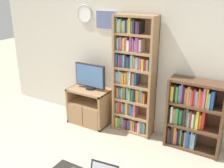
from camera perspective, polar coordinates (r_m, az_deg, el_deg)
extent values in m
cube|color=beige|center=(4.25, 6.53, 6.31)|extent=(5.91, 0.06, 2.60)
torus|color=#B2B2B7|center=(4.65, -6.01, 14.97)|extent=(0.32, 0.03, 0.32)
cylinder|color=white|center=(4.65, -6.01, 14.97)|extent=(0.26, 0.02, 0.26)
cube|color=silver|center=(4.43, -1.32, 13.78)|extent=(0.40, 0.01, 0.31)
cube|color=slate|center=(4.42, -1.36, 13.78)|extent=(0.36, 0.02, 0.28)
cube|color=#9E754C|center=(4.92, -8.05, -3.82)|extent=(0.04, 0.48, 0.65)
cube|color=#9E754C|center=(4.56, -1.28, -5.63)|extent=(0.04, 0.48, 0.65)
cube|color=#9E754C|center=(4.61, -4.91, -1.27)|extent=(0.72, 0.48, 0.04)
cube|color=#9E754C|center=(4.87, -4.69, -7.96)|extent=(0.72, 0.48, 0.04)
cube|color=#9E754C|center=(4.71, -4.82, -3.99)|extent=(0.64, 0.44, 0.04)
cube|color=#9E754C|center=(4.71, -7.98, -6.49)|extent=(0.31, 0.02, 0.35)
cube|color=#9E754C|center=(4.53, -4.74, -7.46)|extent=(0.31, 0.02, 0.35)
cylinder|color=black|center=(4.60, -4.68, -0.80)|extent=(0.18, 0.18, 0.04)
cube|color=black|center=(4.53, -4.76, 1.85)|extent=(0.58, 0.05, 0.41)
cube|color=#4770A8|center=(4.51, -4.97, 1.75)|extent=(0.54, 0.01, 0.37)
cube|color=#9E754C|center=(4.33, 1.04, 2.20)|extent=(0.04, 0.27, 1.94)
cube|color=#9E754C|center=(4.08, 8.85, 0.77)|extent=(0.04, 0.27, 1.94)
cube|color=#9E754C|center=(4.30, 5.56, 1.97)|extent=(0.67, 0.02, 1.94)
cube|color=#9E754C|center=(4.59, 4.48, -9.84)|extent=(0.60, 0.23, 0.04)
cube|color=#9E754C|center=(4.46, 4.57, -6.81)|extent=(0.60, 0.23, 0.04)
cube|color=#9E754C|center=(4.34, 4.67, -3.61)|extent=(0.60, 0.23, 0.04)
cube|color=#9E754C|center=(4.24, 4.77, -0.24)|extent=(0.60, 0.23, 0.04)
cube|color=#9E754C|center=(4.15, 4.88, 3.29)|extent=(0.60, 0.23, 0.04)
cube|color=#9E754C|center=(4.08, 5.00, 6.95)|extent=(0.60, 0.23, 0.04)
cube|color=#9E754C|center=(4.03, 5.12, 10.72)|extent=(0.60, 0.23, 0.04)
cube|color=#9E754C|center=(3.99, 5.24, 14.58)|extent=(0.60, 0.23, 0.04)
cube|color=gold|center=(4.65, 1.52, -7.84)|extent=(0.04, 0.20, 0.18)
cube|color=#5B9389|center=(4.64, 2.00, -7.99)|extent=(0.03, 0.19, 0.17)
cube|color=#388947|center=(4.61, 2.36, -7.77)|extent=(0.02, 0.18, 0.22)
cube|color=#93704C|center=(4.60, 2.76, -8.01)|extent=(0.04, 0.18, 0.20)
cube|color=#9E4293|center=(4.60, 3.21, -8.31)|extent=(0.04, 0.18, 0.17)
cube|color=#232328|center=(4.57, 3.59, -8.35)|extent=(0.03, 0.21, 0.18)
cube|color=#9E4293|center=(4.57, 3.98, -8.50)|extent=(0.03, 0.19, 0.17)
cube|color=#2856A8|center=(4.55, 4.38, -8.43)|extent=(0.03, 0.18, 0.20)
cube|color=orange|center=(4.53, 4.79, -8.58)|extent=(0.04, 0.19, 0.19)
cube|color=#5B9389|center=(4.52, 5.22, -8.74)|extent=(0.02, 0.19, 0.18)
cube|color=#232328|center=(4.51, 5.52, -8.69)|extent=(0.02, 0.19, 0.21)
cube|color=red|center=(4.50, 5.87, -8.93)|extent=(0.04, 0.19, 0.18)
cube|color=white|center=(4.48, 6.25, -8.99)|extent=(0.02, 0.21, 0.19)
cube|color=#759EB7|center=(4.48, 6.56, -8.98)|extent=(0.03, 0.20, 0.21)
cube|color=#5B9389|center=(4.47, 6.94, -9.09)|extent=(0.03, 0.17, 0.19)
cube|color=#5B9389|center=(4.46, 7.35, -9.20)|extent=(0.04, 0.17, 0.19)
cube|color=#759EB7|center=(4.54, 1.50, -4.72)|extent=(0.03, 0.17, 0.18)
cube|color=orange|center=(4.53, 1.79, -4.80)|extent=(0.02, 0.16, 0.18)
cube|color=red|center=(4.50, 2.06, -4.68)|extent=(0.04, 0.20, 0.22)
cube|color=#759EB7|center=(4.50, 2.49, -4.87)|extent=(0.02, 0.16, 0.19)
cube|color=orange|center=(4.49, 2.78, -5.06)|extent=(0.02, 0.16, 0.17)
cube|color=#2856A8|center=(4.47, 3.17, -5.08)|extent=(0.04, 0.18, 0.19)
cube|color=gold|center=(4.45, 3.63, -5.03)|extent=(0.04, 0.19, 0.22)
cube|color=#9E4293|center=(4.44, 4.03, -5.18)|extent=(0.02, 0.17, 0.20)
cube|color=#388947|center=(4.43, 4.42, -5.29)|extent=(0.04, 0.16, 0.20)
cube|color=#2856A8|center=(4.41, 4.86, -5.52)|extent=(0.04, 0.20, 0.19)
cube|color=#B75B70|center=(4.39, 5.35, -5.44)|extent=(0.04, 0.20, 0.22)
cube|color=red|center=(4.44, 1.52, -1.57)|extent=(0.02, 0.17, 0.17)
cube|color=#93704C|center=(4.41, 1.83, -1.56)|extent=(0.04, 0.20, 0.19)
cube|color=#5B9389|center=(4.40, 2.34, -1.77)|extent=(0.03, 0.17, 0.17)
cube|color=#5B9389|center=(4.37, 2.72, -1.67)|extent=(0.03, 0.20, 0.20)
cube|color=gold|center=(4.36, 3.19, -1.67)|extent=(0.03, 0.17, 0.21)
cube|color=#232328|center=(4.35, 3.45, -1.82)|extent=(0.02, 0.20, 0.20)
cube|color=#759EB7|center=(4.34, 3.84, -1.86)|extent=(0.04, 0.18, 0.21)
cube|color=gold|center=(4.33, 4.21, -2.19)|extent=(0.02, 0.19, 0.17)
cube|color=#388947|center=(4.31, 4.46, -1.93)|extent=(0.02, 0.21, 0.22)
cube|color=#5B9389|center=(4.31, 4.85, -2.23)|extent=(0.03, 0.18, 0.18)
cube|color=#232328|center=(4.28, 5.25, -2.14)|extent=(0.03, 0.21, 0.22)
cube|color=#5B9389|center=(4.28, 5.67, -2.21)|extent=(0.02, 0.18, 0.21)
cube|color=orange|center=(4.26, 6.07, -2.34)|extent=(0.04, 0.19, 0.21)
cube|color=#5B9389|center=(4.25, 6.66, -2.38)|extent=(0.04, 0.17, 0.22)
cube|color=#B75B70|center=(4.23, 7.07, -2.70)|extent=(0.02, 0.20, 0.19)
cube|color=orange|center=(4.23, 7.40, -2.89)|extent=(0.02, 0.19, 0.17)
cube|color=#759EB7|center=(4.33, 1.61, 1.77)|extent=(0.04, 0.19, 0.18)
cube|color=#759EB7|center=(4.31, 1.97, 2.00)|extent=(0.02, 0.19, 0.22)
cube|color=#759EB7|center=(4.30, 2.36, 1.72)|extent=(0.04, 0.19, 0.19)
cube|color=orange|center=(4.28, 2.83, 1.54)|extent=(0.04, 0.21, 0.18)
cube|color=gold|center=(4.27, 3.33, 1.51)|extent=(0.03, 0.18, 0.18)
cube|color=orange|center=(4.26, 3.74, 1.55)|extent=(0.03, 0.17, 0.20)
cube|color=#759EB7|center=(4.24, 4.10, 1.54)|extent=(0.03, 0.18, 0.21)
cube|color=white|center=(4.22, 4.43, 1.50)|extent=(0.02, 0.20, 0.22)
cube|color=#232328|center=(4.22, 4.73, 1.39)|extent=(0.02, 0.17, 0.20)
cube|color=#93704C|center=(4.20, 5.08, 1.30)|extent=(0.04, 0.19, 0.20)
cube|color=#2856A8|center=(4.19, 5.54, 1.26)|extent=(0.03, 0.17, 0.21)
cube|color=#2856A8|center=(4.25, 1.56, 5.41)|extent=(0.03, 0.20, 0.20)
cube|color=#759EB7|center=(4.25, 1.98, 5.27)|extent=(0.03, 0.17, 0.18)
cube|color=red|center=(4.23, 2.22, 5.12)|extent=(0.02, 0.21, 0.17)
cube|color=#2856A8|center=(4.22, 2.59, 5.24)|extent=(0.03, 0.19, 0.20)
cube|color=#759EB7|center=(4.20, 3.05, 5.21)|extent=(0.03, 0.18, 0.20)
cube|color=#232328|center=(4.18, 3.54, 5.10)|extent=(0.04, 0.18, 0.20)
cube|color=#2856A8|center=(4.17, 3.91, 4.89)|extent=(0.02, 0.20, 0.18)
cube|color=#232328|center=(4.15, 4.27, 4.88)|extent=(0.03, 0.20, 0.18)
cube|color=#759EB7|center=(4.14, 4.74, 5.05)|extent=(0.04, 0.19, 0.22)
cube|color=gold|center=(4.13, 5.16, 4.86)|extent=(0.02, 0.18, 0.20)
cube|color=#B75B70|center=(4.12, 5.48, 4.65)|extent=(0.03, 0.18, 0.17)
cube|color=#759EB7|center=(4.10, 5.93, 4.69)|extent=(0.04, 0.20, 0.19)
cube|color=#B75B70|center=(4.08, 6.51, 4.54)|extent=(0.04, 0.19, 0.18)
cube|color=gold|center=(4.07, 7.08, 4.41)|extent=(0.04, 0.19, 0.18)
cube|color=red|center=(4.06, 7.68, 4.27)|extent=(0.04, 0.16, 0.17)
cube|color=#759EB7|center=(4.04, 8.13, 4.25)|extent=(0.03, 0.18, 0.18)
cube|color=#388947|center=(4.20, 1.58, 8.94)|extent=(0.02, 0.18, 0.19)
cube|color=#759EB7|center=(4.18, 1.89, 8.90)|extent=(0.03, 0.20, 0.19)
cube|color=#B75B70|center=(4.17, 2.37, 8.96)|extent=(0.04, 0.18, 0.20)
cube|color=#9E4293|center=(4.15, 2.73, 8.68)|extent=(0.02, 0.19, 0.17)
cube|color=gold|center=(4.13, 3.13, 8.83)|extent=(0.04, 0.20, 0.20)
cube|color=#B75B70|center=(4.12, 3.59, 8.84)|extent=(0.03, 0.19, 0.21)
cube|color=white|center=(4.10, 4.02, 8.48)|extent=(0.04, 0.20, 0.17)
cube|color=#9E4293|center=(4.08, 4.57, 8.83)|extent=(0.03, 0.19, 0.22)
cube|color=#B75B70|center=(4.07, 5.01, 8.59)|extent=(0.02, 0.18, 0.20)
cube|color=#759EB7|center=(4.07, 5.44, 8.35)|extent=(0.03, 0.17, 0.17)
cube|color=#9E4293|center=(4.03, 5.91, 8.61)|extent=(0.04, 0.21, 0.22)
cube|color=white|center=(4.03, 6.50, 8.37)|extent=(0.04, 0.17, 0.19)
cube|color=#5B9389|center=(4.15, 1.64, 12.80)|extent=(0.02, 0.19, 0.21)
cube|color=gold|center=(4.13, 1.90, 12.50)|extent=(0.02, 0.21, 0.17)
cube|color=#759EB7|center=(4.12, 2.27, 12.64)|extent=(0.04, 0.21, 0.20)
cube|color=gold|center=(4.11, 2.85, 12.42)|extent=(0.04, 0.17, 0.17)
cube|color=#759EB7|center=(4.09, 3.25, 12.47)|extent=(0.02, 0.18, 0.18)
cube|color=#232328|center=(4.08, 3.66, 12.51)|extent=(0.03, 0.17, 0.19)
cube|color=#5B9389|center=(4.06, 3.98, 12.50)|extent=(0.02, 0.18, 0.20)
cube|color=gold|center=(4.05, 4.35, 12.67)|extent=(0.03, 0.19, 0.23)
cube|color=#759EB7|center=(4.04, 4.86, 12.27)|extent=(0.03, 0.16, 0.18)
cube|color=#232328|center=(4.02, 5.24, 12.39)|extent=(0.03, 0.20, 0.20)
cube|color=#9E4293|center=(4.01, 5.86, 12.20)|extent=(0.04, 0.17, 0.18)
cube|color=#232328|center=(3.98, 6.31, 12.16)|extent=(0.03, 0.21, 0.18)
cube|color=brown|center=(4.13, 12.38, -5.63)|extent=(0.04, 0.31, 1.09)
cube|color=brown|center=(4.00, 22.96, -7.77)|extent=(0.04, 0.31, 1.09)
cube|color=brown|center=(4.17, 18.06, -5.90)|extent=(0.81, 0.02, 1.09)
cube|color=brown|center=(4.30, 16.82, -12.99)|extent=(0.73, 0.27, 0.04)
cube|color=brown|center=(4.13, 17.32, -8.89)|extent=(0.73, 0.27, 0.04)
cube|color=brown|center=(3.97, 17.84, -4.45)|extent=(0.73, 0.27, 0.04)
cube|color=brown|center=(3.84, 18.40, 0.32)|extent=(0.73, 0.27, 0.04)
cube|color=orange|center=(4.31, 12.52, -10.22)|extent=(0.02, 0.20, 0.25)
cube|color=#232328|center=(4.30, 12.83, -10.41)|extent=(0.03, 0.24, 0.24)
cube|color=#232328|center=(4.28, 13.31, -10.17)|extent=(0.03, 0.23, 0.30)
cube|color=orange|center=(4.28, 13.83, -10.35)|extent=(0.04, 0.20, 0.28)
cube|color=#9E4293|center=(4.28, 14.20, -10.70)|extent=(0.02, 0.22, 0.24)
cube|color=#232328|center=(4.27, 14.67, -10.57)|extent=(0.04, 0.19, 0.27)
cube|color=#388947|center=(4.26, 15.07, -10.68)|extent=(0.02, 0.21, 0.28)
cube|color=#232328|center=(4.27, 15.52, -11.02)|extent=(0.03, 0.19, 0.23)
cube|color=#93704C|center=(4.25, 15.92, -10.98)|extent=(0.02, 0.22, 0.26)
cube|color=#2856A8|center=(4.24, 16.40, -10.84)|extent=(0.04, 0.21, 0.30)
cube|color=#2856A8|center=(4.25, 16.78, -11.22)|extent=(0.02, 0.20, 0.24)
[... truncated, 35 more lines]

